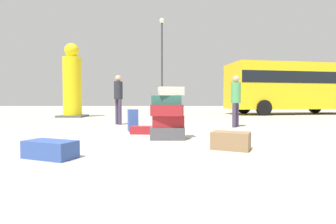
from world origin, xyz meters
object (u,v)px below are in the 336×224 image
parked_bus (292,85)px  lamp_post (162,52)px  suitcase_navy_foreground_near (50,149)px  suitcase_tower (168,116)px  person_tourist_with_camera (236,97)px  suitcase_navy_left_side (133,120)px  yellow_dummy_statue (72,85)px  person_bearded_onlooker (118,95)px  suitcase_maroon_right_side (142,130)px  suitcase_brown_upright_blue (231,141)px

parked_bus → lamp_post: size_ratio=1.24×
suitcase_navy_foreground_near → lamp_post: bearing=106.7°
suitcase_tower → person_tourist_with_camera: size_ratio=0.69×
suitcase_tower → suitcase_navy_left_side: size_ratio=1.88×
yellow_dummy_statue → parked_bus: 13.27m
person_tourist_with_camera → parked_bus: 10.13m
suitcase_tower → suitcase_navy_left_side: (-0.97, 1.47, -0.20)m
suitcase_tower → person_tourist_with_camera: (2.10, 2.59, 0.46)m
suitcase_navy_left_side → suitcase_tower: bearing=-71.9°
suitcase_navy_foreground_near → yellow_dummy_statue: yellow_dummy_statue is taller
suitcase_navy_left_side → person_bearded_onlooker: size_ratio=0.34×
suitcase_navy_left_side → suitcase_maroon_right_side: bearing=-77.6°
yellow_dummy_statue → person_bearded_onlooker: bearing=-52.4°
suitcase_brown_upright_blue → person_tourist_with_camera: 3.96m
lamp_post → yellow_dummy_statue: bearing=-128.3°
suitcase_maroon_right_side → lamp_post: lamp_post is taller
suitcase_brown_upright_blue → person_bearded_onlooker: person_bearded_onlooker is taller
suitcase_navy_left_side → suitcase_maroon_right_side: size_ratio=1.08×
suitcase_navy_left_side → parked_bus: bearing=31.7°
lamp_post → suitcase_tower: bearing=-87.4°
person_tourist_with_camera → yellow_dummy_statue: size_ratio=0.43×
parked_bus → suitcase_brown_upright_blue: bearing=-129.5°
suitcase_navy_foreground_near → person_bearded_onlooker: (-0.13, 5.29, 0.91)m
parked_bus → lamp_post: (-8.42, 2.46, 2.59)m
person_tourist_with_camera → lamp_post: size_ratio=0.24×
suitcase_navy_left_side → parked_bus: (8.79, 9.43, 1.54)m
lamp_post → suitcase_navy_foreground_near: bearing=-93.9°
suitcase_tower → person_bearded_onlooker: 3.91m
suitcase_maroon_right_side → suitcase_brown_upright_blue: bearing=-44.1°
suitcase_tower → yellow_dummy_statue: 9.31m
person_tourist_with_camera → suitcase_navy_foreground_near: bearing=-4.1°
suitcase_maroon_right_side → person_tourist_with_camera: bearing=37.3°
person_tourist_with_camera → lamp_post: 11.63m
suitcase_navy_left_side → person_tourist_with_camera: 3.34m
suitcase_maroon_right_side → person_bearded_onlooker: 2.96m
parked_bus → yellow_dummy_statue: bearing=-176.4°
suitcase_maroon_right_side → yellow_dummy_statue: 8.30m
suitcase_brown_upright_blue → suitcase_navy_left_side: bearing=151.8°
person_tourist_with_camera → parked_bus: parked_bus is taller
suitcase_brown_upright_blue → yellow_dummy_statue: bearing=148.5°
suitcase_maroon_right_side → parked_bus: bearing=55.2°
person_bearded_onlooker → parked_bus: bearing=88.9°
suitcase_navy_foreground_near → yellow_dummy_statue: bearing=130.2°
yellow_dummy_statue → person_tourist_with_camera: bearing=-35.6°
suitcase_navy_foreground_near → parked_bus: size_ratio=0.09×
suitcase_tower → suitcase_brown_upright_blue: bearing=-47.0°
person_bearded_onlooker → parked_bus: 12.18m
suitcase_tower → suitcase_navy_left_side: 1.77m
suitcase_tower → lamp_post: bearing=92.6°
person_tourist_with_camera → yellow_dummy_statue: 8.84m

